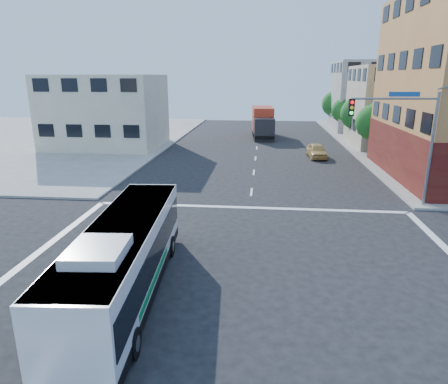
# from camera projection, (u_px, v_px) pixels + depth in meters

# --- Properties ---
(ground) EXTENTS (120.00, 120.00, 0.00)m
(ground) POSITION_uv_depth(u_px,v_px,m) (240.00, 284.00, 15.70)
(ground) COLOR black
(ground) RESTS_ON ground
(building_east_near) EXTENTS (12.06, 10.06, 9.00)m
(building_east_near) POSITION_uv_depth(u_px,v_px,m) (408.00, 107.00, 45.28)
(building_east_near) COLOR #C5B196
(building_east_near) RESTS_ON ground
(building_east_far) EXTENTS (12.06, 10.06, 10.00)m
(building_east_far) POSITION_uv_depth(u_px,v_px,m) (376.00, 96.00, 58.51)
(building_east_far) COLOR #ACADA7
(building_east_far) RESTS_ON ground
(building_west) EXTENTS (12.06, 10.06, 8.00)m
(building_west) POSITION_uv_depth(u_px,v_px,m) (106.00, 112.00, 44.84)
(building_west) COLOR beige
(building_west) RESTS_ON ground
(signal_mast_ne) EXTENTS (7.91, 1.13, 8.07)m
(signal_mast_ne) POSITION_uv_depth(u_px,v_px,m) (405.00, 127.00, 23.58)
(signal_mast_ne) COLOR slate
(signal_mast_ne) RESTS_ON ground
(street_tree_a) EXTENTS (3.60, 3.60, 5.53)m
(street_tree_a) POSITION_uv_depth(u_px,v_px,m) (375.00, 120.00, 40.24)
(street_tree_a) COLOR #332212
(street_tree_a) RESTS_ON ground
(street_tree_b) EXTENTS (3.80, 3.80, 5.79)m
(street_tree_b) POSITION_uv_depth(u_px,v_px,m) (358.00, 112.00, 47.83)
(street_tree_b) COLOR #332212
(street_tree_b) RESTS_ON ground
(street_tree_c) EXTENTS (3.40, 3.40, 5.29)m
(street_tree_c) POSITION_uv_depth(u_px,v_px,m) (345.00, 109.00, 55.56)
(street_tree_c) COLOR #332212
(street_tree_c) RESTS_ON ground
(street_tree_d) EXTENTS (4.00, 4.00, 6.03)m
(street_tree_d) POSITION_uv_depth(u_px,v_px,m) (335.00, 102.00, 63.08)
(street_tree_d) COLOR #332212
(street_tree_d) RESTS_ON ground
(transit_bus) EXTENTS (3.05, 10.83, 3.17)m
(transit_bus) POSITION_uv_depth(u_px,v_px,m) (125.00, 257.00, 14.46)
(transit_bus) COLOR black
(transit_bus) RESTS_ON ground
(box_truck) EXTENTS (3.07, 8.79, 3.89)m
(box_truck) POSITION_uv_depth(u_px,v_px,m) (263.00, 123.00, 52.75)
(box_truck) COLOR black
(box_truck) RESTS_ON ground
(parked_car) EXTENTS (1.88, 4.18, 1.39)m
(parked_car) POSITION_uv_depth(u_px,v_px,m) (317.00, 151.00, 39.75)
(parked_car) COLOR tan
(parked_car) RESTS_ON ground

